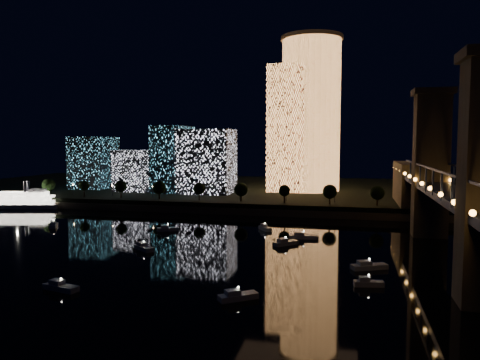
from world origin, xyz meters
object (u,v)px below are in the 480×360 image
object	(u,v)px
tower_cylindrical	(311,114)
riverboat	(12,201)
tower_rectangular	(289,129)
truss_bridge	(461,208)

from	to	relation	value
tower_cylindrical	riverboat	xyz separation A→B (m)	(-138.73, -68.37, -43.98)
tower_rectangular	riverboat	world-z (taller)	tower_rectangular
riverboat	tower_cylindrical	bearing A→B (deg)	26.24
tower_rectangular	tower_cylindrical	bearing A→B (deg)	23.15
tower_cylindrical	truss_bridge	distance (m)	151.80
tower_cylindrical	truss_bridge	xyz separation A→B (m)	(48.18, -140.53, -31.21)
tower_cylindrical	truss_bridge	size ratio (longest dim) A/B	0.32
tower_cylindrical	tower_rectangular	world-z (taller)	tower_cylindrical
tower_rectangular	truss_bridge	distance (m)	149.94
truss_bridge	tower_rectangular	bearing A→B (deg)	113.85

